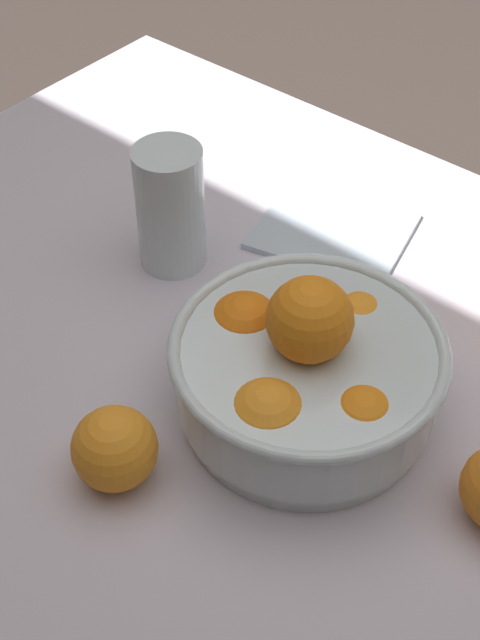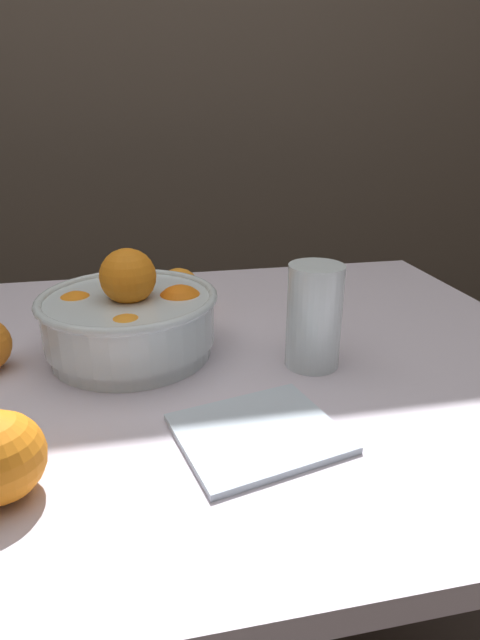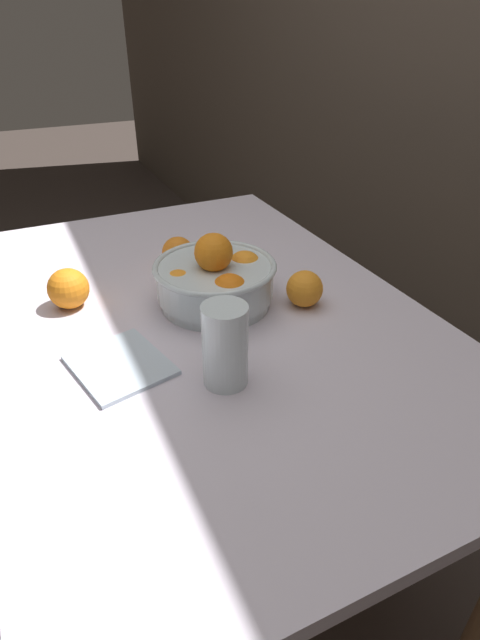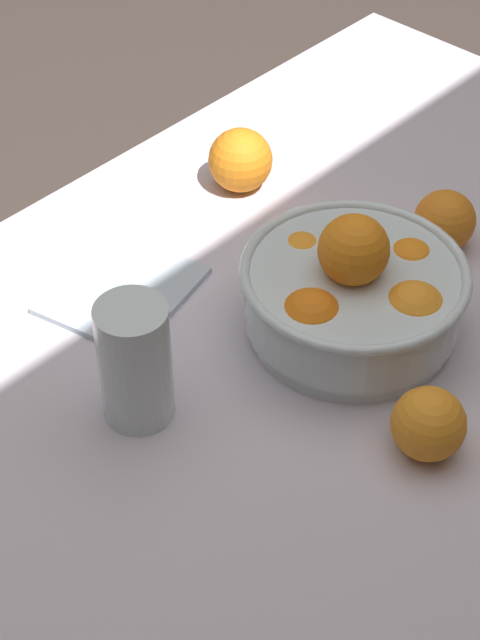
% 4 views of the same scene
% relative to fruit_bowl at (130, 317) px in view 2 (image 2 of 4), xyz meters
% --- Properties ---
extents(back_wall, '(8.00, 0.05, 2.60)m').
position_rel_fruit_bowl_xyz_m(back_wall, '(0.01, 0.86, 0.52)').
color(back_wall, '#4C4238').
rests_on(back_wall, ground_plane).
extents(dining_table, '(1.25, 0.83, 0.73)m').
position_rel_fruit_bowl_xyz_m(dining_table, '(0.01, -0.03, -0.14)').
color(dining_table, silver).
rests_on(dining_table, ground_plane).
extents(fruit_bowl, '(0.25, 0.25, 0.16)m').
position_rel_fruit_bowl_xyz_m(fruit_bowl, '(0.00, 0.00, 0.00)').
color(fruit_bowl, silver).
rests_on(fruit_bowl, dining_table).
extents(juice_glass, '(0.07, 0.07, 0.14)m').
position_rel_fruit_bowl_xyz_m(juice_glass, '(0.24, -0.09, 0.01)').
color(juice_glass, '#F4A314').
rests_on(juice_glass, dining_table).
extents(orange_loose_aside, '(0.08, 0.08, 0.08)m').
position_rel_fruit_bowl_xyz_m(orange_loose_aside, '(0.08, 0.16, -0.02)').
color(orange_loose_aside, orange).
rests_on(orange_loose_aside, dining_table).
extents(napkin, '(0.20, 0.18, 0.01)m').
position_rel_fruit_bowl_xyz_m(napkin, '(0.13, -0.24, -0.05)').
color(napkin, silver).
rests_on(napkin, dining_table).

